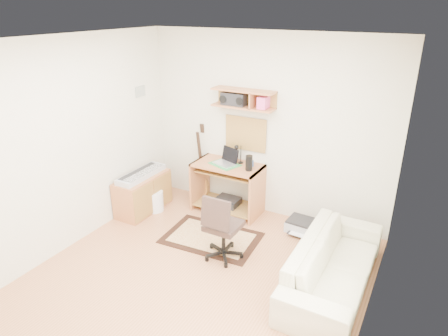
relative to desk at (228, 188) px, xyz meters
The scene contains 22 objects.
floor 1.82m from the desk, 75.12° to the right, with size 3.60×4.00×0.01m, color #C07D50.
ceiling 2.86m from the desk, 75.12° to the right, with size 3.60×4.00×0.01m, color white.
back_wall 1.07m from the desk, 31.43° to the left, with size 3.60×0.01×2.60m, color beige.
left_wall 2.38m from the desk, 127.98° to the right, with size 0.01×4.00×2.60m, color beige.
right_wall 2.99m from the desk, 37.31° to the right, with size 0.01×4.00×2.60m, color beige.
wall_shelf 1.34m from the desk, 43.46° to the left, with size 0.90×0.25×0.26m, color #BC7142.
cork_board 0.85m from the desk, 58.17° to the left, with size 0.64×0.03×0.49m, color tan.
wall_photo 1.90m from the desk, behind, with size 0.02×0.20×0.15m, color #4C8CBF.
desk is the anchor object (origin of this frame).
laptop 0.50m from the desk, 150.81° to the right, with size 0.31×0.31×0.24m, color silver, non-canonical shape.
speaker 0.61m from the desk, ahead, with size 0.10×0.10×0.22m, color black.
desk_lamp 0.55m from the desk, 44.86° to the left, with size 0.09×0.09×0.28m, color black, non-canonical shape.
pencil_cup 0.55m from the desk, 16.61° to the left, with size 0.06×0.06×0.09m, color #2E518C.
boombox 1.31m from the desk, 84.23° to the left, with size 0.35×0.16×0.18m, color black.
rug 0.89m from the desk, 77.05° to the right, with size 1.23×0.82×0.02m, color beige.
task_chair 1.20m from the desk, 64.16° to the right, with size 0.45×0.45×0.88m, color #31231D, non-canonical shape.
cabinet 1.27m from the desk, 152.14° to the right, with size 0.40×0.90×0.55m, color #BC7142.
music_keyboard 1.29m from the desk, 152.14° to the right, with size 0.26×0.85×0.07m, color #B2B5BA.
guitar 0.65m from the desk, 167.02° to the left, with size 0.33×0.20×1.22m, color #AF7235, non-canonical shape.
waste_basket 1.12m from the desk, 151.43° to the right, with size 0.26×0.26×0.31m, color white.
printer 1.23m from the desk, ahead, with size 0.42×0.33×0.16m, color #A5A8AA.
sofa 2.08m from the desk, 27.99° to the right, with size 1.88×0.55×0.73m, color beige.
Camera 1 is at (2.07, -3.01, 2.91)m, focal length 32.06 mm.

